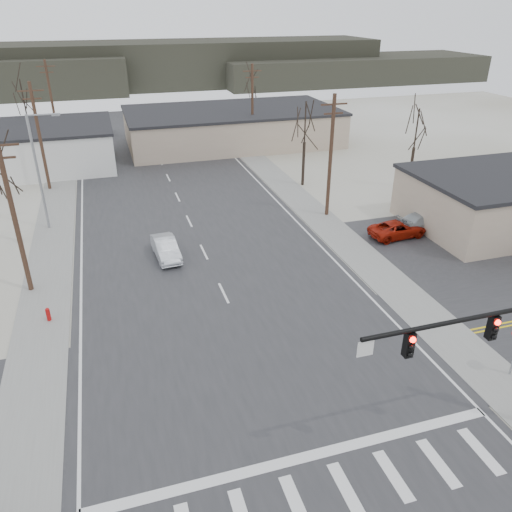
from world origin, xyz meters
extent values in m
plane|color=silver|center=(0.00, 0.00, 0.00)|extent=(140.00, 140.00, 0.00)
cube|color=#2A2A2D|center=(0.00, 15.00, 0.02)|extent=(18.00, 110.00, 0.05)
cube|color=#2A2A2D|center=(0.00, 0.00, 0.02)|extent=(90.00, 10.00, 0.04)
cube|color=#2A2A2D|center=(20.00, 6.00, 0.02)|extent=(18.00, 20.00, 0.03)
cube|color=gray|center=(-10.60, 20.00, 0.03)|extent=(3.00, 90.00, 0.06)
cube|color=gray|center=(10.60, 20.00, 0.03)|extent=(3.00, 90.00, 0.06)
cylinder|color=black|center=(5.60, -6.20, 6.20)|extent=(8.40, 0.18, 0.18)
cube|color=black|center=(6.80, -6.20, 5.60)|extent=(0.32, 0.30, 1.00)
cube|color=black|center=(3.30, -6.20, 5.60)|extent=(0.32, 0.30, 1.00)
sphere|color=#FF0C05|center=(6.80, -6.37, 5.92)|extent=(0.22, 0.22, 0.22)
sphere|color=#FF0C05|center=(3.30, -6.37, 5.92)|extent=(0.22, 0.22, 0.22)
cube|color=silver|center=(1.60, -6.20, 5.80)|extent=(0.60, 0.04, 0.60)
cylinder|color=#A50C0C|center=(-10.20, 8.00, 0.35)|extent=(0.24, 0.24, 0.70)
sphere|color=#A50C0C|center=(-10.20, 8.00, 0.75)|extent=(0.24, 0.24, 0.24)
cube|color=silver|center=(-16.00, 40.00, 2.10)|extent=(22.00, 12.00, 4.20)
cube|color=black|center=(-16.00, 40.00, 4.35)|extent=(22.30, 12.30, 0.30)
cube|color=tan|center=(10.00, 44.00, 2.00)|extent=(26.00, 14.00, 4.00)
cube|color=black|center=(10.00, 44.00, 4.15)|extent=(26.30, 14.30, 0.30)
cube|color=tan|center=(24.00, 12.00, 2.00)|extent=(14.00, 10.00, 4.00)
cube|color=black|center=(24.00, 12.00, 4.15)|extent=(14.30, 10.30, 0.30)
cylinder|color=#422B1E|center=(-11.50, 12.00, 5.00)|extent=(0.30, 0.30, 10.00)
cube|color=#422B1E|center=(-11.50, 12.00, 8.50)|extent=(1.60, 0.12, 0.12)
cylinder|color=#422B1E|center=(-11.50, 32.00, 5.00)|extent=(0.30, 0.30, 10.00)
cube|color=#422B1E|center=(-11.50, 32.00, 9.20)|extent=(2.20, 0.12, 0.12)
cube|color=#422B1E|center=(-11.50, 32.00, 8.50)|extent=(1.60, 0.12, 0.12)
cylinder|color=#422B1E|center=(-11.50, 52.00, 5.00)|extent=(0.30, 0.30, 10.00)
cube|color=#422B1E|center=(-11.50, 52.00, 9.20)|extent=(2.20, 0.12, 0.12)
cube|color=#422B1E|center=(-11.50, 52.00, 8.50)|extent=(1.60, 0.12, 0.12)
cylinder|color=#422B1E|center=(11.50, 18.00, 5.00)|extent=(0.30, 0.30, 10.00)
cube|color=#422B1E|center=(11.50, 18.00, 9.20)|extent=(2.20, 0.12, 0.12)
cube|color=#422B1E|center=(11.50, 18.00, 8.50)|extent=(1.60, 0.12, 0.12)
cylinder|color=#422B1E|center=(11.50, 40.00, 5.00)|extent=(0.30, 0.30, 10.00)
cube|color=#422B1E|center=(11.50, 40.00, 9.20)|extent=(2.20, 0.12, 0.12)
cube|color=#422B1E|center=(11.50, 40.00, 8.50)|extent=(1.60, 0.12, 0.12)
cylinder|color=gray|center=(-11.00, 22.00, 4.50)|extent=(0.20, 0.20, 9.00)
cylinder|color=gray|center=(-10.00, 22.00, 8.90)|extent=(2.00, 0.12, 0.12)
cube|color=gray|center=(-9.00, 22.00, 8.85)|extent=(0.60, 0.25, 0.18)
cylinder|color=black|center=(-13.00, 20.00, 1.88)|extent=(0.28, 0.28, 3.75)
cylinder|color=black|center=(-13.00, 20.00, 5.25)|extent=(0.14, 0.14, 3.75)
cylinder|color=black|center=(12.50, 26.00, 2.12)|extent=(0.28, 0.28, 4.25)
cylinder|color=black|center=(12.50, 26.00, 5.95)|extent=(0.14, 0.14, 4.25)
cylinder|color=black|center=(-14.00, 46.00, 2.25)|extent=(0.28, 0.28, 4.50)
cylinder|color=black|center=(-14.00, 46.00, 6.30)|extent=(0.14, 0.14, 4.50)
cylinder|color=black|center=(15.00, 52.00, 2.00)|extent=(0.28, 0.28, 4.00)
cylinder|color=black|center=(15.00, 52.00, 5.60)|extent=(0.14, 0.14, 4.00)
cylinder|color=black|center=(22.00, 22.00, 2.00)|extent=(0.28, 0.28, 4.00)
cylinder|color=black|center=(22.00, 22.00, 5.60)|extent=(0.14, 0.14, 4.00)
cube|color=#333026|center=(15.00, 96.00, 4.50)|extent=(80.00, 18.00, 9.00)
cube|color=#333026|center=(50.00, 90.00, 2.75)|extent=(60.00, 18.00, 5.50)
imported|color=#B5BAC1|center=(-2.71, 14.00, 0.74)|extent=(1.77, 4.30, 1.39)
imported|color=black|center=(1.15, 48.31, 0.75)|extent=(2.55, 5.05, 1.41)
imported|color=black|center=(-5.63, 53.67, 0.80)|extent=(2.35, 4.62, 1.51)
imported|color=#951608|center=(14.82, 12.26, 0.66)|extent=(4.67, 2.42, 1.26)
imported|color=#A8AFB3|center=(17.62, 13.00, 0.71)|extent=(4.97, 2.79, 1.36)
camera|label=1|loc=(-5.90, -18.05, 16.18)|focal=35.00mm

